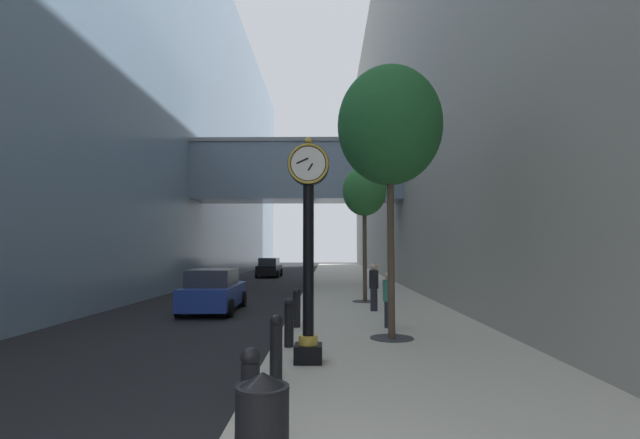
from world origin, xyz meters
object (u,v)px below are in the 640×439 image
at_px(street_clock, 308,237).
at_px(pedestrian_by_clock, 389,298).
at_px(bollard_fourth, 297,307).
at_px(car_blue_near, 214,291).
at_px(bollard_nearest, 250,395).
at_px(trash_bin, 262,426).
at_px(bollard_third, 289,321).
at_px(bollard_second, 276,346).
at_px(car_black_mid, 269,268).
at_px(pedestrian_walking, 374,286).
at_px(street_tree_mid_near, 364,192).
at_px(street_tree_near, 390,126).

height_order(street_clock, pedestrian_by_clock, street_clock).
relative_size(bollard_fourth, car_blue_near, 0.25).
xyz_separation_m(bollard_nearest, bollard_fourth, (0.00, 8.10, 0.00)).
height_order(bollard_fourth, trash_bin, bollard_fourth).
xyz_separation_m(bollard_third, pedestrian_by_clock, (2.65, 2.65, 0.26)).
bearing_deg(street_clock, bollard_fourth, 96.89).
bearing_deg(bollard_second, car_black_mid, 97.33).
height_order(bollard_second, car_black_mid, car_black_mid).
bearing_deg(car_blue_near, pedestrian_walking, -6.54).
height_order(street_clock, bollard_nearest, street_clock).
relative_size(street_tree_mid_near, car_black_mid, 1.34).
bearing_deg(trash_bin, car_black_mid, 97.02).
bearing_deg(pedestrian_by_clock, street_tree_mid_near, 91.24).
bearing_deg(car_blue_near, car_black_mid, 91.71).
height_order(street_tree_mid_near, car_black_mid, street_tree_mid_near).
xyz_separation_m(bollard_second, pedestrian_by_clock, (2.65, 5.35, 0.26)).
relative_size(bollard_second, trash_bin, 1.06).
xyz_separation_m(street_clock, street_tree_near, (2.01, 2.52, 2.94)).
xyz_separation_m(pedestrian_walking, car_black_mid, (-6.72, 23.16, -0.25)).
bearing_deg(pedestrian_by_clock, pedestrian_walking, 90.98).
bearing_deg(street_tree_near, bollard_nearest, -111.25).
xyz_separation_m(bollard_nearest, bollard_third, (0.00, 5.40, 0.00)).
bearing_deg(street_tree_near, bollard_third, -157.26).
xyz_separation_m(bollard_nearest, car_blue_near, (-3.46, 12.37, 0.07)).
height_order(trash_bin, car_black_mid, car_black_mid).
bearing_deg(bollard_fourth, bollard_third, -90.00).
xyz_separation_m(pedestrian_walking, car_blue_near, (-6.05, 0.69, -0.26)).
relative_size(street_clock, bollard_nearest, 4.07).
relative_size(bollard_third, pedestrian_by_clock, 0.70).
distance_m(bollard_nearest, street_tree_mid_near, 15.45).
bearing_deg(car_blue_near, trash_bin, -74.25).
bearing_deg(car_blue_near, bollard_nearest, -74.35).
distance_m(street_tree_mid_near, pedestrian_walking, 4.85).
bearing_deg(bollard_second, bollard_third, 90.00).
height_order(bollard_fourth, pedestrian_walking, pedestrian_walking).
bearing_deg(street_tree_mid_near, bollard_third, -105.15).
distance_m(street_tree_near, car_blue_near, 9.67).
relative_size(bollard_third, car_blue_near, 0.25).
height_order(street_tree_near, street_tree_mid_near, street_tree_near).
bearing_deg(car_black_mid, bollard_third, -82.01).
height_order(bollard_second, bollard_third, same).
bearing_deg(bollard_fourth, bollard_nearest, -90.00).
bearing_deg(car_black_mid, pedestrian_by_clock, -75.78).
bearing_deg(trash_bin, street_clock, 87.00).
bearing_deg(pedestrian_walking, bollard_fourth, -125.93).
relative_size(bollard_second, car_blue_near, 0.25).
relative_size(bollard_fourth, car_black_mid, 0.25).
bearing_deg(bollard_second, street_clock, 67.77).
bearing_deg(trash_bin, bollard_second, 94.13).
bearing_deg(bollard_third, pedestrian_walking, 67.57).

